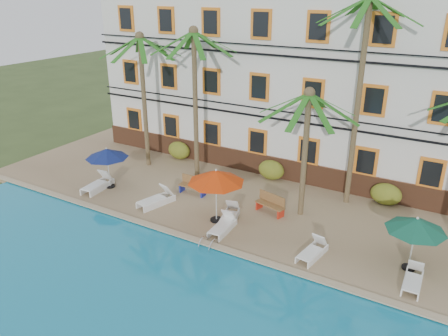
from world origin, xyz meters
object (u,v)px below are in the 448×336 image
Objects in this scene: palm_b at (195,84)px; lounger_e at (313,251)px; palm_d at (361,78)px; bench_right at (271,204)px; lounger_b at (157,199)px; lounger_a at (98,184)px; pool_ladder at (208,246)px; lounger_c at (229,215)px; palm_a at (143,82)px; umbrella_blue at (107,154)px; bench_left at (193,185)px; umbrella_green at (416,225)px; palm_c at (306,133)px; lounger_f at (413,279)px; umbrella_red at (216,177)px; lounger_d at (223,226)px.

lounger_e is (8.45, -4.48, -4.99)m from palm_b.
palm_d is (8.28, 0.96, 0.94)m from palm_b.
palm_b reaches higher than bench_right.
lounger_b is at bearing -86.18° from palm_b.
palm_d is 5.62× the size of lounger_e.
lounger_a is 9.28m from bench_right.
lounger_b is (0.27, -4.01, -4.95)m from palm_b.
palm_d is 10.02m from pool_ladder.
lounger_a reaches higher than lounger_b.
palm_a is at bearing 155.29° from lounger_c.
palm_a is 3.88× the size of lounger_a.
palm_a is at bearing 94.28° from umbrella_blue.
lounger_b is 1.17× the size of lounger_e.
lounger_c is at bearing -27.07° from bench_left.
bench_left is at bearing 130.69° from pool_ladder.
palm_a is 3.48× the size of umbrella_green.
palm_c is (10.20, -1.27, -1.00)m from palm_a.
palm_c is 3.54m from palm_d.
lounger_f is (3.90, -5.39, -5.93)m from palm_d.
bench_left is at bearing 152.93° from lounger_c.
palm_b is 4.46× the size of lounger_c.
lounger_f is 7.87m from pool_ladder.
umbrella_red is 3.46× the size of pool_ladder.
lounger_a is 3.80m from lounger_b.
umbrella_green is (11.89, -3.42, -3.36)m from palm_b.
umbrella_red is at bearing 1.99° from lounger_a.
lounger_a is 11.99m from lounger_e.
palm_a is at bearing 159.81° from lounger_e.
umbrella_red is 1.26× the size of lounger_b.
lounger_c is at bearing 32.44° from umbrella_red.
bench_right is (1.11, 2.62, 0.20)m from lounger_d.
palm_b is at bearing 160.01° from lounger_f.
lounger_b is at bearing -158.51° from bench_right.
palm_b reaches higher than palm_a.
umbrella_green is 7.78m from lounger_d.
palm_d is 9.65m from bench_left.
lounger_c reaches higher than lounger_e.
palm_c is at bearing 24.57° from bench_right.
palm_c is 10.41m from umbrella_blue.
umbrella_blue is 0.87× the size of umbrella_red.
lounger_e is at bearing -40.43° from bench_right.
lounger_c is 2.37m from pool_ladder.
umbrella_green is 15.52m from lounger_a.
umbrella_blue is 1.28× the size of lounger_d.
umbrella_blue is 1.13× the size of lounger_a.
palm_d is at bearing 21.87° from umbrella_blue.
bench_left and bench_right have the same top height.
palm_b is 8.39m from palm_d.
palm_b is 5.20× the size of bench_right.
palm_d is 4.93× the size of lounger_a.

